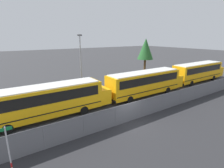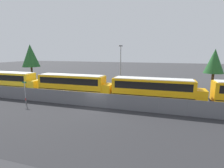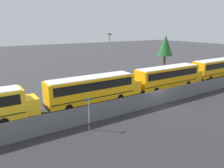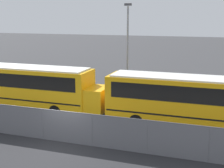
{
  "view_description": "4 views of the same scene",
  "coord_description": "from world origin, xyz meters",
  "px_view_note": "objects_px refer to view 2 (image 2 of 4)",
  "views": [
    {
      "loc": [
        -9.67,
        -11.67,
        7.84
      ],
      "look_at": [
        1.6,
        5.22,
        2.27
      ],
      "focal_mm": 28.0,
      "sensor_mm": 36.0,
      "label": 1
    },
    {
      "loc": [
        8.29,
        -19.69,
        6.86
      ],
      "look_at": [
        0.69,
        4.63,
        2.22
      ],
      "focal_mm": 28.0,
      "sensor_mm": 36.0,
      "label": 2
    },
    {
      "loc": [
        -17.96,
        -17.52,
        9.02
      ],
      "look_at": [
        -3.01,
        5.45,
        1.85
      ],
      "focal_mm": 35.0,
      "sensor_mm": 36.0,
      "label": 3
    },
    {
      "loc": [
        7.76,
        -14.83,
        6.98
      ],
      "look_at": [
        1.12,
        4.57,
        2.53
      ],
      "focal_mm": 50.0,
      "sensor_mm": 36.0,
      "label": 4
    }
  ],
  "objects_px": {
    "school_bus_0": "(8,79)",
    "tree_1": "(31,56)",
    "street_sign": "(25,92)",
    "light_pole": "(121,66)",
    "school_bus_1": "(73,83)",
    "tree_0": "(214,61)",
    "school_bus_2": "(154,88)"
  },
  "relations": [
    {
      "from": "tree_0",
      "to": "tree_1",
      "type": "xyz_separation_m",
      "value": [
        -39.37,
        0.43,
        0.75
      ]
    },
    {
      "from": "school_bus_2",
      "to": "light_pole",
      "type": "distance_m",
      "value": 9.49
    },
    {
      "from": "light_pole",
      "to": "tree_0",
      "type": "relative_size",
      "value": 1.08
    },
    {
      "from": "street_sign",
      "to": "tree_1",
      "type": "height_order",
      "value": "tree_1"
    },
    {
      "from": "tree_0",
      "to": "tree_1",
      "type": "bearing_deg",
      "value": 179.38
    },
    {
      "from": "school_bus_0",
      "to": "school_bus_2",
      "type": "height_order",
      "value": "same"
    },
    {
      "from": "light_pole",
      "to": "tree_1",
      "type": "bearing_deg",
      "value": 170.48
    },
    {
      "from": "school_bus_1",
      "to": "tree_0",
      "type": "xyz_separation_m",
      "value": [
        22.17,
        9.75,
        3.35
      ]
    },
    {
      "from": "school_bus_1",
      "to": "light_pole",
      "type": "xyz_separation_m",
      "value": [
        6.28,
        6.24,
        2.48
      ]
    },
    {
      "from": "light_pole",
      "to": "tree_1",
      "type": "xyz_separation_m",
      "value": [
        -23.49,
        3.94,
        1.61
      ]
    },
    {
      "from": "street_sign",
      "to": "tree_1",
      "type": "distance_m",
      "value": 21.6
    },
    {
      "from": "street_sign",
      "to": "tree_0",
      "type": "bearing_deg",
      "value": 31.51
    },
    {
      "from": "street_sign",
      "to": "light_pole",
      "type": "bearing_deg",
      "value": 50.88
    },
    {
      "from": "school_bus_0",
      "to": "school_bus_1",
      "type": "relative_size",
      "value": 1.0
    },
    {
      "from": "tree_0",
      "to": "school_bus_2",
      "type": "bearing_deg",
      "value": -133.26
    },
    {
      "from": "school_bus_1",
      "to": "tree_1",
      "type": "distance_m",
      "value": 20.4
    },
    {
      "from": "tree_1",
      "to": "school_bus_1",
      "type": "bearing_deg",
      "value": -30.62
    },
    {
      "from": "light_pole",
      "to": "tree_1",
      "type": "height_order",
      "value": "tree_1"
    },
    {
      "from": "school_bus_1",
      "to": "tree_0",
      "type": "relative_size",
      "value": 1.68
    },
    {
      "from": "street_sign",
      "to": "school_bus_0",
      "type": "bearing_deg",
      "value": 147.67
    },
    {
      "from": "tree_1",
      "to": "street_sign",
      "type": "bearing_deg",
      "value": -50.69
    },
    {
      "from": "school_bus_1",
      "to": "school_bus_2",
      "type": "xyz_separation_m",
      "value": [
        12.8,
        -0.2,
        0.0
      ]
    },
    {
      "from": "school_bus_0",
      "to": "school_bus_2",
      "type": "relative_size",
      "value": 1.0
    },
    {
      "from": "school_bus_1",
      "to": "tree_0",
      "type": "height_order",
      "value": "tree_0"
    },
    {
      "from": "school_bus_0",
      "to": "tree_1",
      "type": "distance_m",
      "value": 11.75
    },
    {
      "from": "school_bus_0",
      "to": "tree_1",
      "type": "relative_size",
      "value": 1.43
    },
    {
      "from": "school_bus_1",
      "to": "light_pole",
      "type": "bearing_deg",
      "value": 44.81
    },
    {
      "from": "school_bus_2",
      "to": "tree_1",
      "type": "height_order",
      "value": "tree_1"
    },
    {
      "from": "school_bus_2",
      "to": "school_bus_0",
      "type": "bearing_deg",
      "value": 179.85
    },
    {
      "from": "tree_0",
      "to": "street_sign",
      "type": "bearing_deg",
      "value": -148.49
    },
    {
      "from": "school_bus_0",
      "to": "school_bus_2",
      "type": "distance_m",
      "value": 26.14
    },
    {
      "from": "school_bus_2",
      "to": "tree_1",
      "type": "relative_size",
      "value": 1.43
    }
  ]
}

